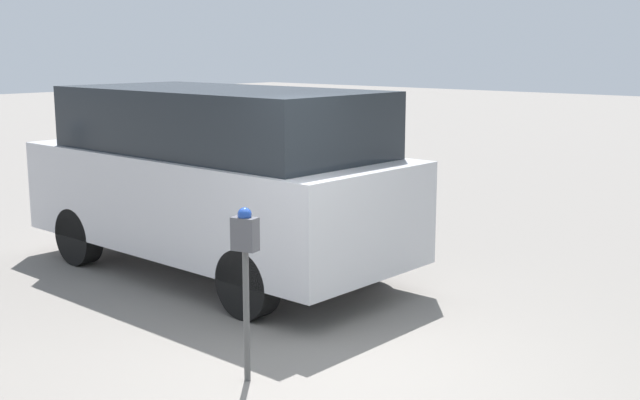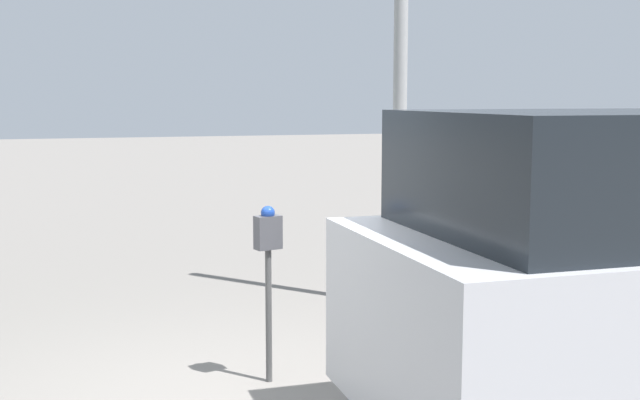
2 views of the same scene
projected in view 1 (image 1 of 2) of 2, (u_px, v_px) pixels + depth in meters
ground_plane at (321, 374)px, 6.46m from camera, size 80.00×80.00×0.00m
parking_meter_near at (245, 254)px, 6.15m from camera, size 0.22×0.15×1.40m
parked_van at (215, 175)px, 9.20m from camera, size 4.83×2.03×2.15m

